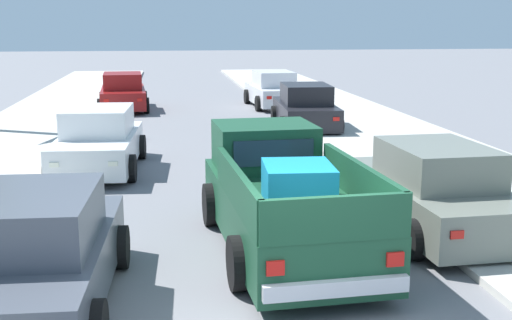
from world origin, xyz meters
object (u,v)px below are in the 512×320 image
(car_left_near, at_px, (305,108))
(car_left_far, at_px, (35,256))
(car_right_near, at_px, (123,93))
(car_right_far, at_px, (99,141))
(car_right_mid, at_px, (273,90))
(pickup_truck, at_px, (282,199))
(car_left_mid, at_px, (434,191))

(car_left_near, bearing_deg, car_left_far, -115.51)
(car_left_near, xyz_separation_m, car_right_near, (-6.44, 5.94, 0.00))
(car_right_far, bearing_deg, car_right_mid, 61.30)
(car_left_far, bearing_deg, car_left_near, 64.49)
(pickup_truck, distance_m, car_left_far, 3.97)
(car_left_near, bearing_deg, car_right_far, -139.57)
(car_left_far, bearing_deg, car_right_mid, 72.02)
(car_left_near, xyz_separation_m, car_right_mid, (-0.09, 6.05, 0.00))
(pickup_truck, distance_m, car_right_far, 7.01)
(pickup_truck, bearing_deg, car_right_mid, 80.86)
(pickup_truck, height_order, car_right_far, pickup_truck)
(car_left_far, xyz_separation_m, car_right_far, (0.03, 7.99, 0.00))
(car_left_far, bearing_deg, car_left_mid, 20.43)
(car_left_far, bearing_deg, car_right_far, 89.75)
(car_left_near, xyz_separation_m, car_right_far, (-6.37, -5.43, 0.00))
(pickup_truck, relative_size, car_right_mid, 1.22)
(car_right_near, distance_m, car_right_mid, 6.36)
(car_right_near, distance_m, car_left_mid, 18.16)
(pickup_truck, height_order, car_left_far, pickup_truck)
(car_left_near, bearing_deg, car_right_near, 137.33)
(car_right_mid, xyz_separation_m, car_left_far, (-6.32, -19.47, 0.00))
(car_left_mid, distance_m, car_right_far, 8.40)
(car_right_mid, bearing_deg, pickup_truck, -99.14)
(car_left_near, relative_size, car_right_near, 1.00)
(pickup_truck, bearing_deg, car_right_far, 119.53)
(car_left_near, distance_m, car_right_far, 8.37)
(pickup_truck, height_order, car_left_near, pickup_truck)
(pickup_truck, xyz_separation_m, car_right_mid, (2.83, 17.58, -0.08))
(car_left_near, relative_size, car_right_mid, 1.00)
(car_left_far, height_order, car_right_far, same)
(car_left_mid, bearing_deg, pickup_truck, -171.11)
(car_right_near, relative_size, car_left_far, 1.00)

